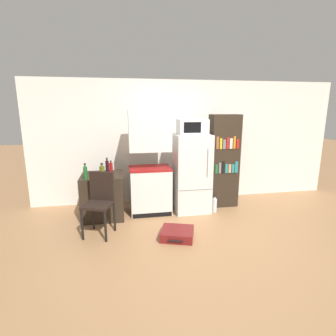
% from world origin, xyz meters
% --- Properties ---
extents(ground_plane, '(24.00, 24.00, 0.00)m').
position_xyz_m(ground_plane, '(0.00, 0.00, 0.00)').
color(ground_plane, '#A3754C').
extents(wall_back, '(6.40, 0.10, 2.47)m').
position_xyz_m(wall_back, '(0.20, 2.00, 1.24)').
color(wall_back, white).
rests_on(wall_back, ground_plane).
extents(side_table, '(0.72, 0.70, 0.78)m').
position_xyz_m(side_table, '(-1.54, 1.25, 0.39)').
color(side_table, '#2D2319').
rests_on(side_table, ground_plane).
extents(kitchen_hutch, '(0.75, 0.56, 1.89)m').
position_xyz_m(kitchen_hutch, '(-0.69, 1.32, 0.89)').
color(kitchen_hutch, silver).
rests_on(kitchen_hutch, ground_plane).
extents(refrigerator, '(0.64, 0.64, 1.46)m').
position_xyz_m(refrigerator, '(0.09, 1.29, 0.73)').
color(refrigerator, silver).
rests_on(refrigerator, ground_plane).
extents(microwave, '(0.53, 0.37, 0.27)m').
position_xyz_m(microwave, '(0.09, 1.29, 1.59)').
color(microwave, silver).
rests_on(microwave, refrigerator).
extents(bookshelf, '(0.56, 0.34, 1.81)m').
position_xyz_m(bookshelf, '(0.78, 1.44, 0.90)').
color(bookshelf, '#2D2319').
rests_on(bookshelf, ground_plane).
extents(bottle_green_tall, '(0.07, 0.07, 0.27)m').
position_xyz_m(bottle_green_tall, '(-1.78, 1.00, 0.89)').
color(bottle_green_tall, '#1E6028').
rests_on(bottle_green_tall, side_table).
extents(bottle_wine_dark, '(0.06, 0.06, 0.27)m').
position_xyz_m(bottle_wine_dark, '(-1.45, 1.43, 0.89)').
color(bottle_wine_dark, black).
rests_on(bottle_wine_dark, side_table).
extents(bottle_ketchup_red, '(0.06, 0.06, 0.20)m').
position_xyz_m(bottle_ketchup_red, '(-1.39, 1.49, 0.86)').
color(bottle_ketchup_red, '#AD1914').
rests_on(bottle_ketchup_red, side_table).
extents(bottle_olive_oil, '(0.08, 0.08, 0.25)m').
position_xyz_m(bottle_olive_oil, '(-1.52, 1.04, 0.88)').
color(bottle_olive_oil, '#566619').
rests_on(bottle_olive_oil, side_table).
extents(chair, '(0.51, 0.51, 0.97)m').
position_xyz_m(chair, '(-1.54, 0.60, 0.58)').
color(chair, black).
rests_on(chair, ground_plane).
extents(suitcase_large_flat, '(0.59, 0.56, 0.13)m').
position_xyz_m(suitcase_large_flat, '(-0.41, 0.22, 0.07)').
color(suitcase_large_flat, maroon).
rests_on(suitcase_large_flat, ground_plane).
extents(water_bottle_front, '(0.09, 0.09, 0.32)m').
position_xyz_m(water_bottle_front, '(0.50, 1.11, 0.14)').
color(water_bottle_front, silver).
rests_on(water_bottle_front, ground_plane).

